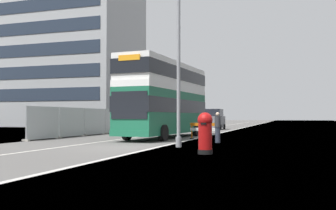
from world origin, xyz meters
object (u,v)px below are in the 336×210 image
at_px(lamppost_foreground, 179,62).
at_px(red_pillar_postbox, 205,131).
at_px(double_decker_bus, 166,98).
at_px(roadworks_barrier, 205,129).
at_px(car_oncoming_near, 214,120).
at_px(pedestrian_at_kerb, 218,127).
at_px(car_receding_mid, 195,120).

bearing_deg(lamppost_foreground, red_pillar_postbox, -55.93).
bearing_deg(double_decker_bus, roadworks_barrier, -15.62).
distance_m(double_decker_bus, red_pillar_postbox, 11.71).
distance_m(double_decker_bus, lamppost_foreground, 8.23).
distance_m(red_pillar_postbox, roadworks_barrier, 9.79).
bearing_deg(red_pillar_postbox, lamppost_foreground, 124.07).
height_order(red_pillar_postbox, car_oncoming_near, car_oncoming_near).
relative_size(double_decker_bus, car_oncoming_near, 2.67).
xyz_separation_m(car_oncoming_near, pedestrian_at_kerb, (4.50, -21.74, -0.21)).
bearing_deg(red_pillar_postbox, car_receding_mid, 104.71).
bearing_deg(car_receding_mid, roadworks_barrier, -74.58).
height_order(red_pillar_postbox, pedestrian_at_kerb, pedestrian_at_kerb).
height_order(roadworks_barrier, pedestrian_at_kerb, pedestrian_at_kerb).
xyz_separation_m(car_oncoming_near, car_receding_mid, (-4.00, 6.87, -0.04)).
bearing_deg(pedestrian_at_kerb, car_oncoming_near, 101.70).
bearing_deg(car_oncoming_near, roadworks_barrier, -80.66).
bearing_deg(car_receding_mid, pedestrian_at_kerb, -73.45).
bearing_deg(roadworks_barrier, red_pillar_postbox, -77.23).
xyz_separation_m(double_decker_bus, roadworks_barrier, (2.95, -0.83, -2.08)).
bearing_deg(roadworks_barrier, double_decker_bus, 164.38).
distance_m(lamppost_foreground, car_oncoming_near, 25.93).
bearing_deg(roadworks_barrier, car_oncoming_near, 99.34).
height_order(red_pillar_postbox, roadworks_barrier, red_pillar_postbox).
relative_size(double_decker_bus, red_pillar_postbox, 6.76).
bearing_deg(car_receding_mid, lamppost_foreground, -77.29).
distance_m(double_decker_bus, roadworks_barrier, 3.71).
height_order(lamppost_foreground, red_pillar_postbox, lamppost_foreground).
bearing_deg(lamppost_foreground, pedestrian_at_kerb, 72.52).
height_order(lamppost_foreground, car_receding_mid, lamppost_foreground).
height_order(lamppost_foreground, car_oncoming_near, lamppost_foreground).
distance_m(car_oncoming_near, car_receding_mid, 7.95).
distance_m(double_decker_bus, car_receding_mid, 25.33).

